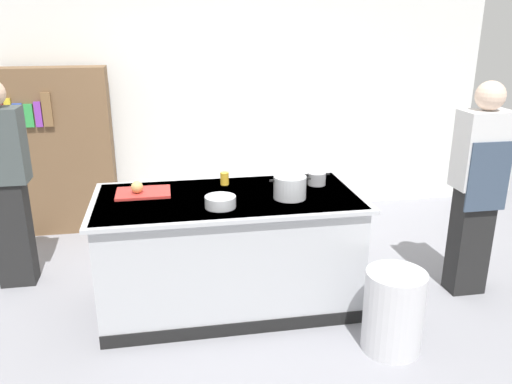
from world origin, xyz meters
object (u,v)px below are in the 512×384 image
person_guest (5,181)px  onion (137,187)px  juice_cup (225,178)px  person_chef (478,186)px  sauce_pan (317,179)px  trash_bin (393,311)px  mixing_bowl (220,202)px  bookshelf (57,152)px  stock_pot (290,187)px

person_guest → onion: bearing=82.6°
juice_cup → person_guest: size_ratio=0.06×
juice_cup → person_chef: person_chef is taller
person_chef → juice_cup: bearing=94.7°
person_chef → onion: bearing=101.0°
sauce_pan → trash_bin: 1.18m
mixing_bowl → person_chef: size_ratio=0.13×
person_chef → bookshelf: (-3.47, 1.93, -0.06)m
juice_cup → person_chef: bearing=-12.1°
person_guest → bookshelf: person_guest is taller
person_chef → person_guest: size_ratio=1.00×
trash_bin → person_chef: size_ratio=0.33×
person_chef → person_guest: same height
onion → person_chef: 2.62m
bookshelf → trash_bin: bearing=-45.4°
stock_pot → juice_cup: (-0.43, 0.40, -0.03)m
onion → mixing_bowl: 0.68m
sauce_pan → juice_cup: 0.73m
onion → person_guest: bearing=154.0°
stock_pot → bookshelf: 2.75m
onion → bookshelf: 1.88m
stock_pot → juice_cup: 0.59m
stock_pot → juice_cup: bearing=137.2°
sauce_pan → mixing_bowl: size_ratio=0.95×
sauce_pan → juice_cup: (-0.72, 0.13, 0.00)m
person_chef → stock_pot: bearing=106.2°
sauce_pan → person_guest: (-2.45, 0.50, -0.04)m
stock_pot → person_guest: size_ratio=0.18×
sauce_pan → trash_bin: (0.29, -0.93, -0.66)m
onion → sauce_pan: (1.39, 0.02, -0.02)m
trash_bin → stock_pot: bearing=130.8°
sauce_pan → bookshelf: bearing=143.9°
mixing_bowl → person_chef: 2.03m
person_guest → sauce_pan: bearing=97.1°
juice_cup → trash_bin: 1.60m
mixing_bowl → person_chef: person_chef is taller
sauce_pan → person_guest: person_guest is taller
onion → mixing_bowl: bearing=-31.5°
person_chef → person_guest: (-3.67, 0.79, -0.00)m
onion → bookshelf: bookshelf is taller
onion → stock_pot: size_ratio=0.30×
bookshelf → person_chef: bearing=-29.1°
person_guest → trash_bin: bearing=81.0°
trash_bin → person_chef: person_chef is taller
trash_bin → bookshelf: bearing=134.6°
juice_cup → bookshelf: 2.16m
onion → sauce_pan: onion is taller
mixing_bowl → person_guest: 1.86m
sauce_pan → juice_cup: bearing=169.9°
juice_cup → onion: bearing=-167.5°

